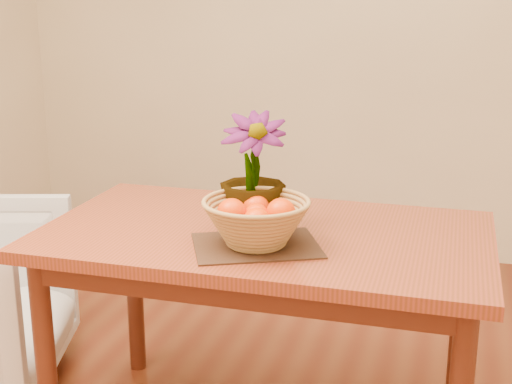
# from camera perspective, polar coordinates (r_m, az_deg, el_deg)

# --- Properties ---
(wall_back) EXTENTS (4.00, 0.02, 2.70)m
(wall_back) POSITION_cam_1_polar(r_m,az_deg,el_deg) (4.05, 8.23, 13.74)
(wall_back) COLOR beige
(wall_back) RESTS_ON floor
(table) EXTENTS (1.40, 0.80, 0.75)m
(table) POSITION_cam_1_polar(r_m,az_deg,el_deg) (2.28, 0.71, -5.14)
(table) COLOR maroon
(table) RESTS_ON floor
(placemat) EXTENTS (0.44, 0.40, 0.01)m
(placemat) POSITION_cam_1_polar(r_m,az_deg,el_deg) (2.11, 0.02, -4.30)
(placemat) COLOR #3E2316
(placemat) RESTS_ON table
(wicker_basket) EXTENTS (0.32, 0.32, 0.13)m
(wicker_basket) POSITION_cam_1_polar(r_m,az_deg,el_deg) (2.08, 0.02, -2.57)
(wicker_basket) COLOR #A17543
(wicker_basket) RESTS_ON placemat
(orange_pile) EXTENTS (0.22, 0.22, 0.09)m
(orange_pile) POSITION_cam_1_polar(r_m,az_deg,el_deg) (2.07, 0.02, -1.75)
(orange_pile) COLOR #F83304
(orange_pile) RESTS_ON wicker_basket
(potted_plant) EXTENTS (0.25, 0.25, 0.37)m
(potted_plant) POSITION_cam_1_polar(r_m,az_deg,el_deg) (2.20, -0.26, 1.55)
(potted_plant) COLOR #164213
(potted_plant) RESTS_ON table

